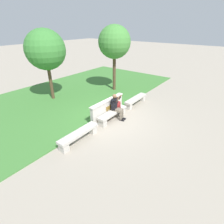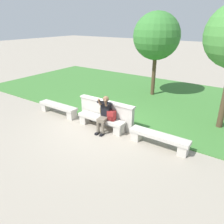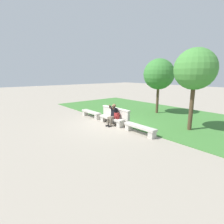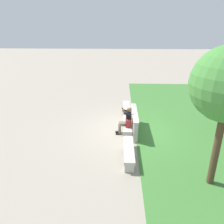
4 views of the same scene
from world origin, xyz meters
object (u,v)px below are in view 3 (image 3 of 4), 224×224
Objects in this scene: bench_main at (91,113)px; tree_left_background at (195,69)px; bench_near at (111,120)px; backpack at (117,116)px; bench_mid at (140,128)px; person_photographer at (113,114)px; tree_behind_wall at (159,74)px.

bench_main is 0.45× the size of tree_left_background.
bench_main is 7.27m from tree_left_background.
backpack is at bearing 3.03° from bench_near.
bench_main is at bearing 180.00° from bench_mid.
bench_main is 2.35m from bench_near.
tree_left_background is at bearing 38.03° from person_photographer.
bench_main is 1.00× the size of bench_mid.
bench_main is 4.62× the size of backpack.
bench_main is 2.61m from person_photographer.
bench_main is at bearing 180.00° from bench_near.
bench_near is 1.50× the size of person_photographer.
bench_near is 4.62× the size of backpack.
tree_left_background is at bearing 38.95° from backpack.
bench_near is at bearing 0.00° from bench_main.
tree_behind_wall is (-0.35, 4.92, 2.34)m from person_photographer.
backpack is 0.10× the size of tree_left_background.
tree_behind_wall reaches higher than bench_near.
person_photographer reaches higher than backpack.
tree_behind_wall reaches higher than bench_main.
backpack is at bearing 23.09° from person_photographer.
tree_left_background is (3.71, 2.65, 3.03)m from bench_near.
bench_main is 0.46× the size of tree_behind_wall.
bench_main and bench_near have the same top height.
person_photographer is (0.22, -0.08, 0.44)m from bench_near.
person_photographer is at bearing -85.94° from tree_behind_wall.
bench_mid is 0.45× the size of tree_left_background.
tree_left_background is at bearing 35.53° from bench_near.
bench_near is at bearing -88.53° from tree_behind_wall.
person_photographer is 0.28m from backpack.
tree_left_background reaches higher than backpack.
tree_behind_wall is at bearing 65.34° from bench_main.
tree_left_background reaches higher than bench_mid.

